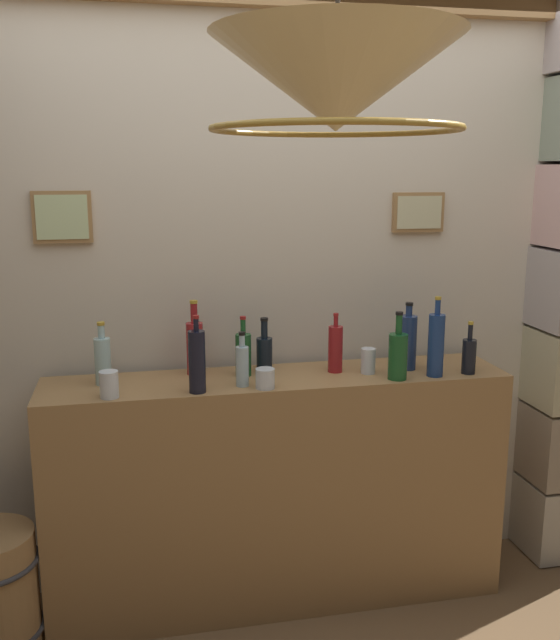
% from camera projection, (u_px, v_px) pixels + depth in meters
% --- Properties ---
extents(panelled_rear_partition, '(3.79, 0.15, 2.68)m').
position_uv_depth(panelled_rear_partition, '(265.00, 270.00, 3.08)').
color(panelled_rear_partition, beige).
rests_on(panelled_rear_partition, ground).
extents(bar_shelf_unit, '(1.92, 0.38, 1.01)m').
position_uv_depth(bar_shelf_unit, '(278.00, 490.00, 3.01)').
color(bar_shelf_unit, '#9E7547').
rests_on(bar_shelf_unit, ground).
extents(liquor_bottle_sherry, '(0.06, 0.06, 0.22)m').
position_uv_depth(liquor_bottle_sherry, '(469.00, 355.00, 2.94)').
color(liquor_bottle_sherry, black).
rests_on(liquor_bottle_sherry, bar_shelf_unit).
extents(liquor_bottle_port, '(0.06, 0.06, 0.25)m').
position_uv_depth(liquor_bottle_port, '(103.00, 360.00, 2.79)').
color(liquor_bottle_port, '#A8CFD2').
rests_on(liquor_bottle_port, bar_shelf_unit).
extents(liquor_bottle_mezcal, '(0.05, 0.05, 0.22)m').
position_uv_depth(liquor_bottle_mezcal, '(242.00, 364.00, 2.77)').
color(liquor_bottle_mezcal, '#A8C7D4').
rests_on(liquor_bottle_mezcal, bar_shelf_unit).
extents(liquor_bottle_brandy, '(0.07, 0.07, 0.30)m').
position_uv_depth(liquor_bottle_brandy, '(197.00, 361.00, 2.68)').
color(liquor_bottle_brandy, black).
rests_on(liquor_bottle_brandy, bar_shelf_unit).
extents(liquor_bottle_whiskey, '(0.07, 0.07, 0.31)m').
position_uv_depth(liquor_bottle_whiskey, '(195.00, 346.00, 2.92)').
color(liquor_bottle_whiskey, maroon).
rests_on(liquor_bottle_whiskey, bar_shelf_unit).
extents(liquor_bottle_gin, '(0.07, 0.07, 0.25)m').
position_uv_depth(liquor_bottle_gin, '(243.00, 353.00, 2.91)').
color(liquor_bottle_gin, '#185226').
rests_on(liquor_bottle_gin, bar_shelf_unit).
extents(liquor_bottle_rye, '(0.07, 0.07, 0.33)m').
position_uv_depth(liquor_bottle_rye, '(436.00, 344.00, 2.89)').
color(liquor_bottle_rye, navy).
rests_on(liquor_bottle_rye, bar_shelf_unit).
extents(liquor_bottle_vermouth, '(0.06, 0.06, 0.25)m').
position_uv_depth(liquor_bottle_vermouth, '(335.00, 348.00, 2.96)').
color(liquor_bottle_vermouth, maroon).
rests_on(liquor_bottle_vermouth, bar_shelf_unit).
extents(liquor_bottle_amaro, '(0.08, 0.08, 0.28)m').
position_uv_depth(liquor_bottle_amaro, '(398.00, 355.00, 2.85)').
color(liquor_bottle_amaro, '#195225').
rests_on(liquor_bottle_amaro, bar_shelf_unit).
extents(liquor_bottle_tequila, '(0.07, 0.07, 0.29)m').
position_uv_depth(liquor_bottle_tequila, '(408.00, 341.00, 3.00)').
color(liquor_bottle_tequila, navy).
rests_on(liquor_bottle_tequila, bar_shelf_unit).
extents(liquor_bottle_vodka, '(0.07, 0.07, 0.23)m').
position_uv_depth(liquor_bottle_vodka, '(264.00, 352.00, 2.96)').
color(liquor_bottle_vodka, black).
rests_on(liquor_bottle_vodka, bar_shelf_unit).
extents(glass_tumbler_rocks, '(0.06, 0.06, 0.11)m').
position_uv_depth(glass_tumbler_rocks, '(368.00, 361.00, 2.95)').
color(glass_tumbler_rocks, silver).
rests_on(glass_tumbler_rocks, bar_shelf_unit).
extents(glass_tumbler_highball, '(0.08, 0.08, 0.08)m').
position_uv_depth(glass_tumbler_highball, '(265.00, 379.00, 2.75)').
color(glass_tumbler_highball, silver).
rests_on(glass_tumbler_highball, bar_shelf_unit).
extents(glass_tumbler_shot, '(0.07, 0.07, 0.10)m').
position_uv_depth(glass_tumbler_shot, '(109.00, 384.00, 2.63)').
color(glass_tumbler_shot, silver).
rests_on(glass_tumbler_shot, bar_shelf_unit).
extents(pendant_lamp, '(0.64, 0.64, 0.56)m').
position_uv_depth(pendant_lamp, '(336.00, 86.00, 1.75)').
color(pendant_lamp, beige).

